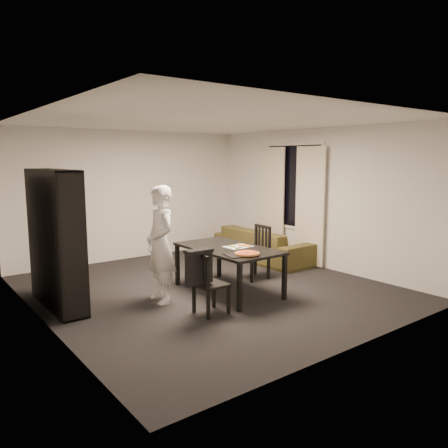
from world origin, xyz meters
TOP-DOWN VIEW (x-y plane):
  - room at (0.00, 0.00)m, footprint 5.01×5.51m
  - window_pane at (2.48, 0.60)m, footprint 0.02×1.40m
  - window_frame at (2.48, 0.60)m, footprint 0.03×1.52m
  - curtain_left at (2.40, 0.08)m, footprint 0.03×0.70m
  - curtain_right at (2.40, 1.12)m, footprint 0.03×0.70m
  - bookshelf at (-2.16, 0.60)m, footprint 0.35×1.50m
  - dining_table at (0.12, -0.33)m, footprint 0.94×1.69m
  - chair_left at (-0.71, -0.94)m, footprint 0.39×0.39m
  - chair_right at (1.03, 0.01)m, footprint 0.44×0.44m
  - draped_jacket at (-0.83, -0.94)m, footprint 0.38×0.16m
  - person at (-0.92, -0.10)m, footprint 0.46×0.65m
  - baking_tray at (-0.08, -0.87)m, footprint 0.47×0.41m
  - pepperoni_pizza at (-0.00, -0.92)m, footprint 0.35×0.35m
  - kitchen_towel at (0.26, -0.40)m, footprint 0.40×0.30m
  - pizza_slices at (0.27, -0.41)m, footprint 0.44×0.40m
  - sofa at (2.02, 0.95)m, footprint 0.86×2.21m

SIDE VIEW (x-z plane):
  - sofa at x=2.02m, z-range 0.00..0.65m
  - chair_left at x=-0.71m, z-range 0.06..0.89m
  - chair_right at x=1.03m, z-range 0.06..0.98m
  - dining_table at x=0.12m, z-range 0.29..0.99m
  - draped_jacket at x=-0.83m, z-range 0.46..0.91m
  - kitchen_towel at x=0.26m, z-range 0.70..0.71m
  - baking_tray at x=-0.08m, z-range 0.70..0.71m
  - pizza_slices at x=0.27m, z-range 0.71..0.72m
  - pepperoni_pizza at x=0.00m, z-range 0.71..0.74m
  - person at x=-0.92m, z-range 0.00..1.67m
  - bookshelf at x=-2.16m, z-range 0.00..1.90m
  - curtain_left at x=2.40m, z-range 0.02..2.27m
  - curtain_right at x=2.40m, z-range 0.02..2.27m
  - room at x=0.00m, z-range 0.00..2.60m
  - window_pane at x=2.48m, z-range 0.70..2.30m
  - window_frame at x=2.48m, z-range 0.64..2.36m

